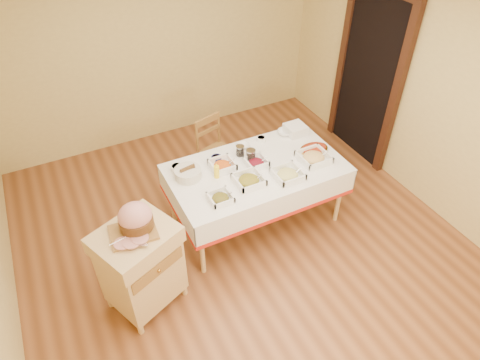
% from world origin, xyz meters
% --- Properties ---
extents(room_shell, '(5.00, 5.00, 5.00)m').
position_xyz_m(room_shell, '(0.00, 0.00, 1.30)').
color(room_shell, brown).
rests_on(room_shell, ground).
extents(doorway, '(0.09, 1.10, 2.20)m').
position_xyz_m(doorway, '(2.20, 0.90, 1.11)').
color(doorway, black).
rests_on(doorway, ground).
extents(dining_table, '(1.82, 1.02, 0.76)m').
position_xyz_m(dining_table, '(0.30, 0.30, 0.60)').
color(dining_table, '#D6B375').
rests_on(dining_table, ground).
extents(butcher_cart, '(0.81, 0.75, 0.92)m').
position_xyz_m(butcher_cart, '(-1.12, -0.19, 0.52)').
color(butcher_cart, '#D6B375').
rests_on(butcher_cart, ground).
extents(dining_chair, '(0.48, 0.47, 0.88)m').
position_xyz_m(dining_chair, '(0.20, 1.14, 0.45)').
color(dining_chair, olive).
rests_on(dining_chair, ground).
extents(ham_on_board, '(0.40, 0.38, 0.26)m').
position_xyz_m(ham_on_board, '(-1.08, -0.15, 1.03)').
color(ham_on_board, olive).
rests_on(ham_on_board, butcher_cart).
extents(serving_dish_a, '(0.22, 0.21, 0.09)m').
position_xyz_m(serving_dish_a, '(-0.24, 0.01, 0.79)').
color(serving_dish_a, white).
rests_on(serving_dish_a, dining_table).
extents(serving_dish_b, '(0.27, 0.27, 0.11)m').
position_xyz_m(serving_dish_b, '(0.11, 0.12, 0.80)').
color(serving_dish_b, white).
rests_on(serving_dish_b, dining_table).
extents(serving_dish_c, '(0.28, 0.28, 0.11)m').
position_xyz_m(serving_dish_c, '(0.50, 0.02, 0.80)').
color(serving_dish_c, white).
rests_on(serving_dish_c, dining_table).
extents(serving_dish_d, '(0.30, 0.30, 0.11)m').
position_xyz_m(serving_dish_d, '(0.90, 0.13, 0.80)').
color(serving_dish_d, white).
rests_on(serving_dish_d, dining_table).
extents(serving_dish_e, '(0.25, 0.24, 0.12)m').
position_xyz_m(serving_dish_e, '(-0.02, 0.45, 0.80)').
color(serving_dish_e, white).
rests_on(serving_dish_e, dining_table).
extents(serving_dish_f, '(0.23, 0.21, 0.10)m').
position_xyz_m(serving_dish_f, '(0.32, 0.34, 0.79)').
color(serving_dish_f, white).
rests_on(serving_dish_f, dining_table).
extents(small_bowl_left, '(0.13, 0.13, 0.06)m').
position_xyz_m(small_bowl_left, '(-0.45, 0.63, 0.79)').
color(small_bowl_left, white).
rests_on(small_bowl_left, dining_table).
extents(small_bowl_mid, '(0.12, 0.12, 0.05)m').
position_xyz_m(small_bowl_mid, '(-0.02, 0.60, 0.79)').
color(small_bowl_mid, navy).
rests_on(small_bowl_mid, dining_table).
extents(small_bowl_right, '(0.10, 0.10, 0.05)m').
position_xyz_m(small_bowl_right, '(0.58, 0.70, 0.79)').
color(small_bowl_right, white).
rests_on(small_bowl_right, dining_table).
extents(bowl_white_imported, '(0.16, 0.16, 0.03)m').
position_xyz_m(bowl_white_imported, '(0.34, 0.69, 0.78)').
color(bowl_white_imported, white).
rests_on(bowl_white_imported, dining_table).
extents(bowl_small_imported, '(0.20, 0.20, 0.05)m').
position_xyz_m(bowl_small_imported, '(0.88, 0.69, 0.79)').
color(bowl_small_imported, white).
rests_on(bowl_small_imported, dining_table).
extents(preserve_jar_left, '(0.09, 0.09, 0.12)m').
position_xyz_m(preserve_jar_left, '(0.25, 0.57, 0.81)').
color(preserve_jar_left, silver).
rests_on(preserve_jar_left, dining_table).
extents(preserve_jar_right, '(0.10, 0.10, 0.13)m').
position_xyz_m(preserve_jar_right, '(0.31, 0.44, 0.82)').
color(preserve_jar_right, silver).
rests_on(preserve_jar_right, dining_table).
extents(mustard_bottle, '(0.06, 0.06, 0.17)m').
position_xyz_m(mustard_bottle, '(-0.13, 0.34, 0.84)').
color(mustard_bottle, yellow).
rests_on(mustard_bottle, dining_table).
extents(bread_basket, '(0.27, 0.27, 0.12)m').
position_xyz_m(bread_basket, '(-0.39, 0.47, 0.81)').
color(bread_basket, silver).
rests_on(bread_basket, dining_table).
extents(plate_stack, '(0.22, 0.22, 0.11)m').
position_xyz_m(plate_stack, '(1.00, 0.66, 0.81)').
color(plate_stack, white).
rests_on(plate_stack, dining_table).
extents(brass_platter, '(0.33, 0.24, 0.04)m').
position_xyz_m(brass_platter, '(1.00, 0.27, 0.78)').
color(brass_platter, '#BF8D36').
rests_on(brass_platter, dining_table).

